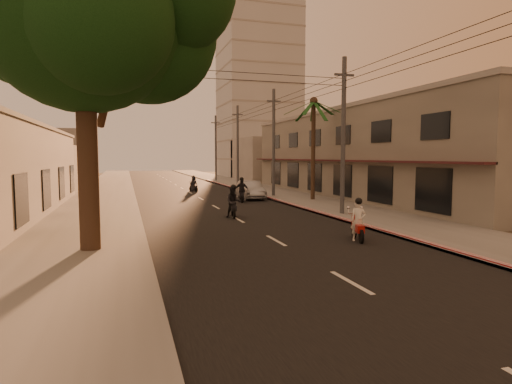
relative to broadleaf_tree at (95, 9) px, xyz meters
The scene contains 18 objects.
ground 10.96m from the broadleaf_tree, 17.97° to the right, with size 160.00×160.00×0.00m, color #383023.
road 20.84m from the broadleaf_tree, 69.68° to the left, with size 10.00×140.00×0.02m, color black.
sidewalk_right 24.26m from the broadleaf_tree, 51.68° to the left, with size 5.00×140.00×0.12m, color slate.
sidewalk_left 19.76m from the broadleaf_tree, 92.85° to the left, with size 5.00×140.00×0.12m, color slate.
curb_stripe 19.30m from the broadleaf_tree, 47.67° to the left, with size 0.20×60.00×0.20m, color #AD1215.
shophouse_row 26.41m from the broadleaf_tree, 37.63° to the left, with size 8.80×34.20×7.30m.
distant_tower 58.67m from the broadleaf_tree, 67.22° to the left, with size 12.10×12.10×28.00m.
broadleaf_tree is the anchor object (origin of this frame).
palm_tree 20.18m from the broadleaf_tree, 43.48° to the left, with size 5.00×5.00×8.20m.
utility_poles 22.06m from the broadleaf_tree, 54.34° to the left, with size 1.20×48.26×9.00m.
filler_right 47.87m from the broadleaf_tree, 64.31° to the left, with size 8.00×14.00×6.00m, color #A7A097.
filler_left_near 33.30m from the broadleaf_tree, 103.06° to the left, with size 8.00×14.00×4.40m, color #A7A097.
filler_left_far 50.64m from the broadleaf_tree, 98.43° to the left, with size 8.00×14.00×7.00m, color #A7A097.
scooter_red 12.49m from the broadleaf_tree, ahead, with size 0.91×1.74×1.76m.
scooter_mid_a 12.16m from the broadleaf_tree, 46.04° to the left, with size 1.06×1.88×1.86m.
scooter_mid_b 18.62m from the broadleaf_tree, 57.70° to the left, with size 1.23×1.90×1.89m.
scooter_far_a 27.14m from the broadleaf_tree, 74.06° to the left, with size 1.03×1.56×1.59m.
parked_car 21.12m from the broadleaf_tree, 57.89° to the left, with size 1.72×4.47×1.45m, color #9A9DA2.
Camera 1 is at (-5.75, -14.04, 3.40)m, focal length 30.00 mm.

